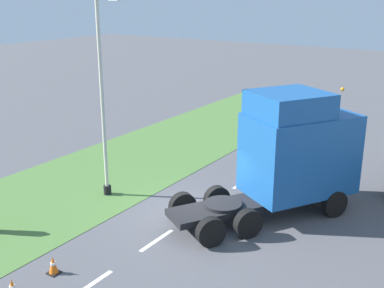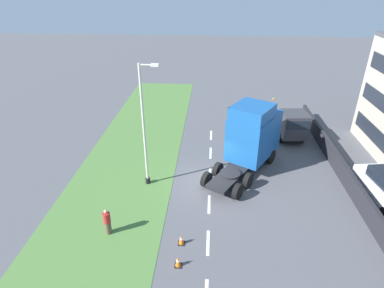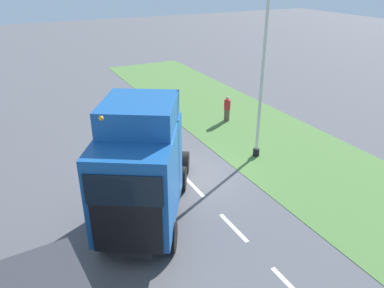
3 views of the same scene
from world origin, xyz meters
TOP-DOWN VIEW (x-y plane):
  - ground_plane at (0.00, 0.00)m, footprint 120.00×120.00m
  - grass_verge at (-6.00, 0.00)m, footprint 7.00×44.00m
  - lane_markings at (0.00, -0.70)m, footprint 0.16×17.80m
  - lorry_cab at (2.89, 2.53)m, footprint 5.77×7.28m
  - lamp_post at (-4.09, -0.30)m, footprint 1.28×0.32m
  - pedestrian at (-5.40, -5.13)m, footprint 0.39×0.39m
  - traffic_cone_lead at (-1.38, -5.65)m, footprint 0.36×0.36m
  - traffic_cone_trailing at (-1.40, -7.10)m, footprint 0.36×0.36m

SIDE VIEW (x-z plane):
  - ground_plane at x=0.00m, z-range 0.00..0.00m
  - lane_markings at x=0.00m, z-range 0.00..0.00m
  - grass_verge at x=-6.00m, z-range 0.00..0.01m
  - traffic_cone_lead at x=-1.38m, z-range -0.01..0.57m
  - traffic_cone_trailing at x=-1.40m, z-range -0.01..0.57m
  - pedestrian at x=-5.40m, z-range -0.02..1.56m
  - lorry_cab at x=2.89m, z-range -0.06..4.84m
  - lamp_post at x=-4.09m, z-range -0.28..7.81m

